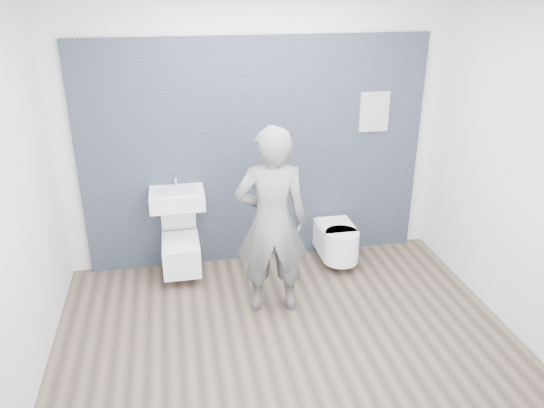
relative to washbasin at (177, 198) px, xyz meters
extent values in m
plane|color=brown|center=(0.85, -1.24, -0.87)|extent=(4.00, 4.00, 0.00)
plane|color=silver|center=(0.85, 0.26, 0.53)|extent=(4.00, 0.00, 4.00)
plane|color=silver|center=(0.85, -2.74, 0.53)|extent=(4.00, 0.00, 4.00)
plane|color=silver|center=(-1.15, -1.24, 0.53)|extent=(0.00, 3.00, 3.00)
plane|color=silver|center=(2.85, -1.24, 0.53)|extent=(0.00, 3.00, 3.00)
cube|color=black|center=(0.85, 0.23, -0.87)|extent=(3.60, 0.06, 2.40)
cube|color=white|center=(0.00, 0.00, -0.01)|extent=(0.54, 0.41, 0.16)
cube|color=silver|center=(0.00, -0.02, 0.07)|extent=(0.38, 0.27, 0.03)
cylinder|color=silver|center=(0.00, 0.14, 0.14)|extent=(0.02, 0.02, 0.14)
cylinder|color=silver|center=(0.00, 0.09, 0.20)|extent=(0.02, 0.09, 0.02)
cylinder|color=silver|center=(0.00, 0.18, -0.14)|extent=(0.04, 0.04, 0.11)
cube|color=white|center=(0.00, -0.07, -0.60)|extent=(0.38, 0.55, 0.32)
cylinder|color=silver|center=(0.00, -0.11, -0.45)|extent=(0.27, 0.27, 0.03)
cube|color=white|center=(0.00, -0.11, -0.43)|extent=(0.36, 0.44, 0.02)
cube|color=white|center=(0.00, 0.09, -0.23)|extent=(0.36, 0.14, 0.38)
cube|color=silver|center=(0.00, 0.17, -0.72)|extent=(0.10, 0.06, 0.08)
cube|color=white|center=(1.68, -0.02, -0.60)|extent=(0.38, 0.44, 0.32)
cylinder|color=white|center=(1.68, -0.24, -0.60)|extent=(0.38, 0.38, 0.32)
cube|color=white|center=(1.68, -0.05, -0.43)|extent=(0.36, 0.42, 0.03)
cylinder|color=white|center=(1.68, -0.26, -0.43)|extent=(0.36, 0.36, 0.03)
cube|color=silver|center=(1.68, 0.17, -0.72)|extent=(0.11, 0.06, 0.08)
cube|color=silver|center=(2.11, 0.19, -0.87)|extent=(0.32, 0.03, 0.42)
imported|color=slate|center=(0.82, -0.80, 0.03)|extent=(0.69, 0.48, 1.79)
camera|label=1|loc=(0.00, -5.01, 2.05)|focal=35.00mm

